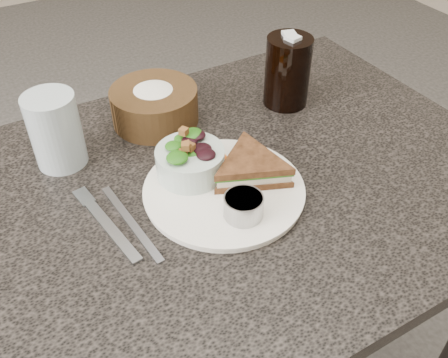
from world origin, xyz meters
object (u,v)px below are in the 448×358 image
object	(u,v)px
dinner_plate	(224,191)
water_glass	(56,130)
cola_glass	(288,69)
bread_basket	(154,100)
dining_table	(221,313)
salad_bowl	(190,158)
dressing_ramekin	(244,207)
sandwich	(251,168)

from	to	relation	value
dinner_plate	water_glass	world-z (taller)	water_glass
dinner_plate	cola_glass	world-z (taller)	cola_glass
dinner_plate	bread_basket	xyz separation A→B (m)	(-0.01, 0.25, 0.04)
dining_table	salad_bowl	size ratio (longest dim) A/B	8.90
dining_table	salad_bowl	world-z (taller)	salad_bowl
dressing_ramekin	dining_table	bearing A→B (deg)	81.85
dinner_plate	sandwich	distance (m)	0.06
sandwich	dressing_ramekin	world-z (taller)	sandwich
dinner_plate	water_glass	bearing A→B (deg)	133.45
dinner_plate	bread_basket	world-z (taller)	bread_basket
dining_table	dressing_ramekin	world-z (taller)	dressing_ramekin
dinner_plate	sandwich	size ratio (longest dim) A/B	1.73
dressing_ramekin	bread_basket	xyz separation A→B (m)	(-0.00, 0.31, 0.02)
cola_glass	water_glass	xyz separation A→B (m)	(-0.44, 0.04, -0.01)
sandwich	salad_bowl	bearing A→B (deg)	167.38
salad_bowl	bread_basket	bearing A→B (deg)	83.96
salad_bowl	bread_basket	world-z (taller)	bread_basket
dinner_plate	sandwich	bearing A→B (deg)	2.40
salad_bowl	water_glass	xyz separation A→B (m)	(-0.17, 0.15, 0.02)
dressing_ramekin	bread_basket	bearing A→B (deg)	90.76
dressing_ramekin	water_glass	world-z (taller)	water_glass
dinner_plate	cola_glass	size ratio (longest dim) A/B	1.71
sandwich	water_glass	xyz separation A→B (m)	(-0.25, 0.21, 0.03)
salad_bowl	sandwich	bearing A→B (deg)	-35.09
water_glass	dressing_ramekin	bearing A→B (deg)	-55.08
dinner_plate	salad_bowl	world-z (taller)	salad_bowl
dining_table	cola_glass	xyz separation A→B (m)	(0.24, 0.15, 0.45)
salad_bowl	dressing_ramekin	world-z (taller)	salad_bowl
dining_table	water_glass	distance (m)	0.52
salad_bowl	water_glass	bearing A→B (deg)	138.24
cola_glass	water_glass	bearing A→B (deg)	175.47
dining_table	salad_bowl	bearing A→B (deg)	139.88
salad_bowl	cola_glass	size ratio (longest dim) A/B	0.75
bread_basket	water_glass	distance (m)	0.19
cola_glass	water_glass	distance (m)	0.45
dressing_ramekin	cola_glass	distance (m)	0.35
bread_basket	dressing_ramekin	bearing A→B (deg)	-89.24
dining_table	cola_glass	world-z (taller)	cola_glass
water_glass	dinner_plate	bearing A→B (deg)	-46.55
dinner_plate	water_glass	xyz separation A→B (m)	(-0.20, 0.21, 0.06)
dining_table	cola_glass	distance (m)	0.53
dining_table	bread_basket	xyz separation A→B (m)	(-0.02, 0.22, 0.42)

